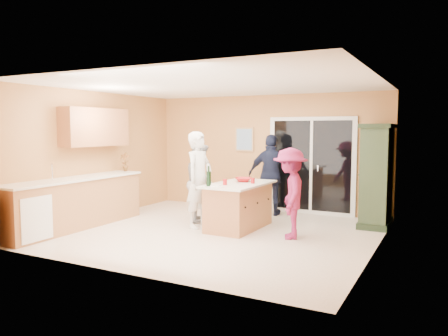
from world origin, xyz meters
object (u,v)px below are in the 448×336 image
at_px(green_hutch, 377,177).
at_px(woman_white, 199,180).
at_px(woman_grey, 201,182).
at_px(kitchen_island, 239,207).
at_px(woman_magenta, 290,193).
at_px(woman_navy, 271,175).

xyz_separation_m(green_hutch, woman_white, (-2.93, -1.63, -0.05)).
bearing_deg(woman_white, woman_grey, 31.33).
distance_m(kitchen_island, woman_magenta, 1.17).
xyz_separation_m(woman_white, woman_navy, (0.77, 1.71, -0.03)).
distance_m(kitchen_island, woman_navy, 1.53).
height_order(woman_grey, woman_magenta, woman_grey).
height_order(kitchen_island, woman_grey, woman_grey).
xyz_separation_m(woman_white, woman_grey, (-0.27, 0.53, -0.12)).
xyz_separation_m(kitchen_island, woman_magenta, (1.08, -0.27, 0.37)).
distance_m(kitchen_island, woman_white, 0.90).
bearing_deg(green_hutch, woman_navy, 177.81).
bearing_deg(woman_grey, green_hutch, -99.92).
bearing_deg(woman_grey, woman_magenta, -133.72).
height_order(woman_white, woman_grey, woman_white).
relative_size(kitchen_island, woman_navy, 0.94).
distance_m(kitchen_island, woman_grey, 1.08).
height_order(woman_white, woman_navy, woman_white).
xyz_separation_m(woman_navy, woman_magenta, (1.01, -1.72, -0.10)).
xyz_separation_m(woman_white, woman_magenta, (1.78, -0.01, -0.13)).
bearing_deg(kitchen_island, green_hutch, 32.86).
height_order(green_hutch, woman_grey, green_hutch).
bearing_deg(woman_white, kitchen_island, -65.62).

